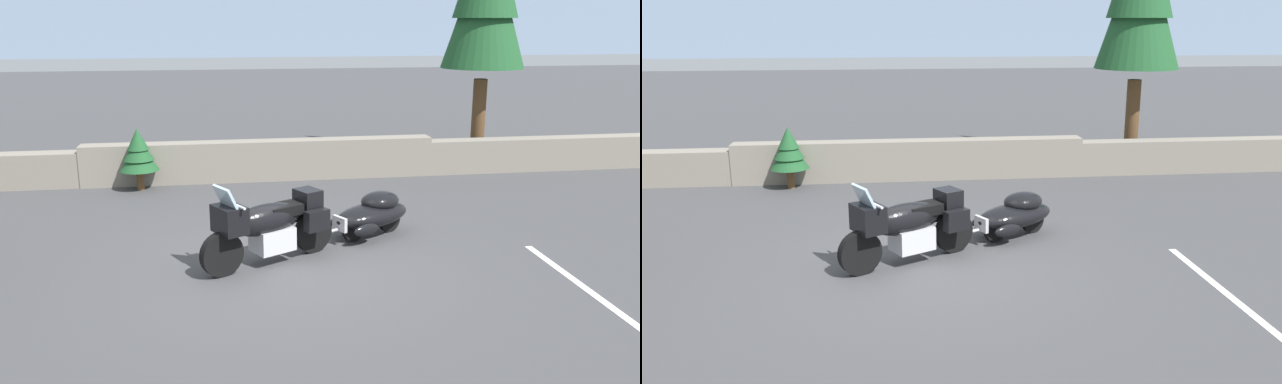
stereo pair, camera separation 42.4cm
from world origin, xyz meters
The scene contains 6 objects.
ground_plane centered at (0.00, 0.00, 0.00)m, with size 80.00×80.00×0.00m, color #424244.
stone_guard_wall centered at (-0.10, 5.56, 0.42)m, with size 24.00×0.56×0.92m.
touring_motorcycle centered at (-0.22, 0.20, 0.62)m, with size 2.09×1.40×1.33m.
car_shaped_trailer centered at (1.62, 1.21, 0.41)m, with size 2.10×1.38×0.76m.
pine_sapling_near centered at (-2.66, 5.02, 0.85)m, with size 0.84×0.84×1.36m.
parking_stripe_marker centered at (4.03, -1.50, 0.00)m, with size 0.12×3.60×0.01m, color silver.
Camera 1 is at (-0.87, -9.07, 3.61)m, focal length 36.25 mm.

